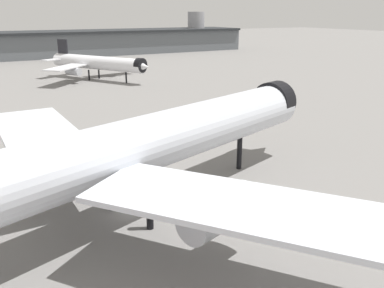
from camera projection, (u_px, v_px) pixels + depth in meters
name	position (u px, v px, depth m)	size (l,w,h in m)	color
ground	(127.00, 213.00, 47.69)	(900.00, 900.00, 0.00)	slate
airliner_near_gate	(144.00, 145.00, 45.82)	(62.68, 55.78, 18.39)	silver
airliner_far_taxiway	(97.00, 63.00, 139.74)	(36.86, 41.04, 13.09)	white
terminal_building	(73.00, 43.00, 219.52)	(203.07, 35.43, 22.47)	slate
traffic_cone_near_nose	(84.00, 131.00, 79.77)	(0.52, 0.52, 0.66)	#F2600C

